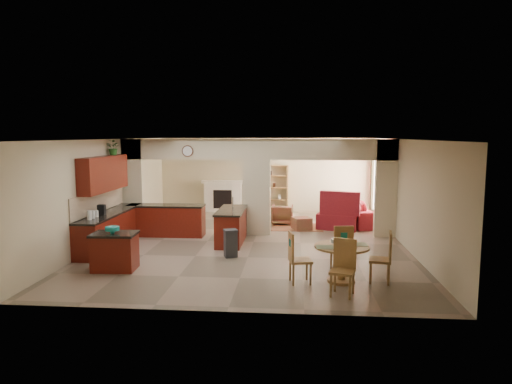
# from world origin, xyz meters

# --- Properties ---
(floor) EXTENTS (10.00, 10.00, 0.00)m
(floor) POSITION_xyz_m (0.00, 0.00, 0.00)
(floor) COLOR #816C59
(floor) RESTS_ON ground
(ceiling) EXTENTS (10.00, 10.00, 0.00)m
(ceiling) POSITION_xyz_m (0.00, 0.00, 2.80)
(ceiling) COLOR white
(ceiling) RESTS_ON wall_back
(wall_back) EXTENTS (8.00, 0.00, 8.00)m
(wall_back) POSITION_xyz_m (0.00, 5.00, 1.40)
(wall_back) COLOR beige
(wall_back) RESTS_ON floor
(wall_front) EXTENTS (8.00, 0.00, 8.00)m
(wall_front) POSITION_xyz_m (0.00, -5.00, 1.40)
(wall_front) COLOR beige
(wall_front) RESTS_ON floor
(wall_left) EXTENTS (0.00, 10.00, 10.00)m
(wall_left) POSITION_xyz_m (-4.00, 0.00, 1.40)
(wall_left) COLOR beige
(wall_left) RESTS_ON floor
(wall_right) EXTENTS (0.00, 10.00, 10.00)m
(wall_right) POSITION_xyz_m (4.00, 0.00, 1.40)
(wall_right) COLOR beige
(wall_right) RESTS_ON floor
(partition_left_pier) EXTENTS (0.60, 0.25, 2.80)m
(partition_left_pier) POSITION_xyz_m (-3.70, 1.00, 1.40)
(partition_left_pier) COLOR beige
(partition_left_pier) RESTS_ON floor
(partition_center_pier) EXTENTS (0.80, 0.25, 2.20)m
(partition_center_pier) POSITION_xyz_m (0.00, 1.00, 1.10)
(partition_center_pier) COLOR beige
(partition_center_pier) RESTS_ON floor
(partition_right_pier) EXTENTS (0.60, 0.25, 2.80)m
(partition_right_pier) POSITION_xyz_m (3.70, 1.00, 1.40)
(partition_right_pier) COLOR beige
(partition_right_pier) RESTS_ON floor
(partition_header) EXTENTS (8.00, 0.25, 0.60)m
(partition_header) POSITION_xyz_m (0.00, 1.00, 2.50)
(partition_header) COLOR beige
(partition_header) RESTS_ON partition_center_pier
(kitchen_counter) EXTENTS (2.52, 3.29, 1.48)m
(kitchen_counter) POSITION_xyz_m (-3.26, -0.25, 0.46)
(kitchen_counter) COLOR #451307
(kitchen_counter) RESTS_ON floor
(upper_cabinets) EXTENTS (0.35, 2.40, 0.90)m
(upper_cabinets) POSITION_xyz_m (-3.82, -0.80, 1.92)
(upper_cabinets) COLOR #451307
(upper_cabinets) RESTS_ON wall_left
(peninsula) EXTENTS (0.70, 1.85, 0.91)m
(peninsula) POSITION_xyz_m (-0.60, -0.11, 0.46)
(peninsula) COLOR #451307
(peninsula) RESTS_ON floor
(wall_clock) EXTENTS (0.34, 0.03, 0.34)m
(wall_clock) POSITION_xyz_m (-2.00, 0.85, 2.45)
(wall_clock) COLOR #512D1B
(wall_clock) RESTS_ON partition_header
(rug) EXTENTS (1.60, 1.30, 0.01)m
(rug) POSITION_xyz_m (1.20, 2.10, 0.01)
(rug) COLOR brown
(rug) RESTS_ON floor
(fireplace) EXTENTS (1.60, 0.35, 1.20)m
(fireplace) POSITION_xyz_m (-1.60, 4.83, 0.61)
(fireplace) COLOR white
(fireplace) RESTS_ON floor
(shelving_unit) EXTENTS (1.00, 0.32, 1.80)m
(shelving_unit) POSITION_xyz_m (0.35, 4.82, 0.90)
(shelving_unit) COLOR olive
(shelving_unit) RESTS_ON floor
(window_a) EXTENTS (0.02, 0.90, 1.90)m
(window_a) POSITION_xyz_m (3.97, 2.30, 1.20)
(window_a) COLOR white
(window_a) RESTS_ON wall_right
(window_b) EXTENTS (0.02, 0.90, 1.90)m
(window_b) POSITION_xyz_m (3.97, 4.00, 1.20)
(window_b) COLOR white
(window_b) RESTS_ON wall_right
(glazed_door) EXTENTS (0.02, 0.70, 2.10)m
(glazed_door) POSITION_xyz_m (3.97, 3.15, 1.05)
(glazed_door) COLOR white
(glazed_door) RESTS_ON wall_right
(drape_a_left) EXTENTS (0.10, 0.28, 2.30)m
(drape_a_left) POSITION_xyz_m (3.93, 1.70, 1.20)
(drape_a_left) COLOR #3D2118
(drape_a_left) RESTS_ON wall_right
(drape_a_right) EXTENTS (0.10, 0.28, 2.30)m
(drape_a_right) POSITION_xyz_m (3.93, 2.90, 1.20)
(drape_a_right) COLOR #3D2118
(drape_a_right) RESTS_ON wall_right
(drape_b_left) EXTENTS (0.10, 0.28, 2.30)m
(drape_b_left) POSITION_xyz_m (3.93, 3.40, 1.20)
(drape_b_left) COLOR #3D2118
(drape_b_left) RESTS_ON wall_right
(drape_b_right) EXTENTS (0.10, 0.28, 2.30)m
(drape_b_right) POSITION_xyz_m (3.93, 4.60, 1.20)
(drape_b_right) COLOR #3D2118
(drape_b_right) RESTS_ON wall_right
(ceiling_fan) EXTENTS (1.00, 1.00, 0.10)m
(ceiling_fan) POSITION_xyz_m (1.50, 3.00, 2.56)
(ceiling_fan) COLOR white
(ceiling_fan) RESTS_ON ceiling
(kitchen_island) EXTENTS (0.98, 0.73, 0.82)m
(kitchen_island) POSITION_xyz_m (-2.77, -2.85, 0.41)
(kitchen_island) COLOR #451307
(kitchen_island) RESTS_ON floor
(teal_bowl) EXTENTS (0.30, 0.30, 0.14)m
(teal_bowl) POSITION_xyz_m (-2.79, -2.88, 0.89)
(teal_bowl) COLOR #138782
(teal_bowl) RESTS_ON kitchen_island
(trash_can) EXTENTS (0.36, 0.34, 0.62)m
(trash_can) POSITION_xyz_m (-0.41, -1.59, 0.31)
(trash_can) COLOR #2D2D30
(trash_can) RESTS_ON floor
(dining_table) EXTENTS (1.08, 1.08, 0.74)m
(dining_table) POSITION_xyz_m (2.04, -3.28, 0.49)
(dining_table) COLOR olive
(dining_table) RESTS_ON floor
(fruit_bowl) EXTENTS (0.29, 0.29, 0.16)m
(fruit_bowl) POSITION_xyz_m (1.97, -3.26, 0.82)
(fruit_bowl) COLOR #94C029
(fruit_bowl) RESTS_ON dining_table
(sofa) EXTENTS (2.93, 1.62, 0.81)m
(sofa) POSITION_xyz_m (3.30, 3.06, 0.40)
(sofa) COLOR maroon
(sofa) RESTS_ON floor
(chaise) EXTENTS (1.43, 1.28, 0.49)m
(chaise) POSITION_xyz_m (2.48, 2.07, 0.24)
(chaise) COLOR maroon
(chaise) RESTS_ON floor
(armchair) EXTENTS (0.71, 0.73, 0.63)m
(armchair) POSITION_xyz_m (0.71, 2.60, 0.32)
(armchair) COLOR maroon
(armchair) RESTS_ON floor
(ottoman) EXTENTS (0.67, 0.67, 0.38)m
(ottoman) POSITION_xyz_m (1.34, 1.76, 0.19)
(ottoman) COLOR maroon
(ottoman) RESTS_ON floor
(plant) EXTENTS (0.46, 0.43, 0.41)m
(plant) POSITION_xyz_m (-3.82, -0.10, 2.58)
(plant) COLOR #1D4F15
(plant) RESTS_ON upper_cabinets
(chair_north) EXTENTS (0.48, 0.48, 1.02)m
(chair_north) POSITION_xyz_m (2.12, -2.61, 0.55)
(chair_north) COLOR olive
(chair_north) RESTS_ON floor
(chair_east) EXTENTS (0.48, 0.48, 1.02)m
(chair_east) POSITION_xyz_m (2.88, -3.24, 0.55)
(chair_east) COLOR olive
(chair_east) RESTS_ON floor
(chair_south) EXTENTS (0.52, 0.52, 1.02)m
(chair_south) POSITION_xyz_m (2.01, -3.98, 0.55)
(chair_south) COLOR olive
(chair_south) RESTS_ON floor
(chair_west) EXTENTS (0.49, 0.49, 1.02)m
(chair_west) POSITION_xyz_m (1.14, -3.41, 0.55)
(chair_west) COLOR olive
(chair_west) RESTS_ON floor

